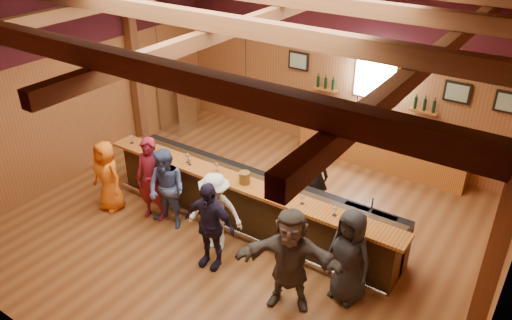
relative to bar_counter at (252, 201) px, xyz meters
The scene contains 27 objects.
room 2.69m from the bar_counter, 100.24° to the right, with size 9.04×9.00×4.52m.
bar_counter is the anchor object (origin of this frame).
back_bar_cabinet 3.76m from the bar_counter, 71.66° to the left, with size 4.00×0.52×0.95m.
window 4.17m from the bar_counter, 78.34° to the left, with size 0.95×0.09×0.95m.
framed_pictures 4.42m from the bar_counter, 66.46° to the left, with size 5.35×0.05×0.45m.
wine_shelves 3.97m from the bar_counter, 78.14° to the left, with size 3.00×0.18×0.30m.
pendant_lights 2.19m from the bar_counter, 96.37° to the right, with size 4.24×0.24×1.37m.
stainless_fridge 4.81m from the bar_counter, 149.24° to the left, with size 0.70×0.70×1.80m, color silver.
customer_orange 2.97m from the bar_counter, 156.61° to the right, with size 0.74×0.48×1.51m, color orange.
customer_redvest 2.00m from the bar_counter, 152.02° to the right, with size 0.64×0.42×1.75m, color maroon.
customer_denim 1.65m from the bar_counter, 143.64° to the right, with size 0.80×0.62×1.65m, color #4A5B94.
customer_white 1.02m from the bar_counter, 97.71° to the right, with size 0.99×0.57×1.54m, color white.
customer_navy 1.44m from the bar_counter, 86.92° to the right, with size 0.97×0.40×1.66m, color #201B37.
customer_brown 2.26m from the bar_counter, 40.74° to the right, with size 1.65×0.52×1.78m, color #514641.
customer_dark 2.54m from the bar_counter, 18.99° to the right, with size 0.81×0.53×1.66m, color black.
bartender 1.40m from the bar_counter, 58.32° to the left, with size 0.55×0.36×1.52m, color black.
ice_bucket 0.78m from the bar_counter, 80.89° to the right, with size 0.21×0.21×0.22m, color olive.
bottle_a 1.10m from the bar_counter, 16.97° to the right, with size 0.08×0.08×0.39m.
bottle_b 1.11m from the bar_counter, 11.53° to the right, with size 0.07×0.07×0.33m.
glass_a 2.94m from the bar_counter, behind, with size 0.09×0.09×0.19m.
glass_b 2.34m from the bar_counter, 169.61° to the right, with size 0.08×0.08×0.17m.
glass_c 1.54m from the bar_counter, 166.69° to the right, with size 0.09×0.09×0.19m.
glass_d 1.46m from the bar_counter, 163.42° to the right, with size 0.07×0.07×0.16m.
glass_e 0.99m from the bar_counter, 157.34° to the right, with size 0.08×0.08×0.18m.
glass_f 1.12m from the bar_counter, 20.79° to the right, with size 0.08×0.08×0.17m.
glass_g 1.48m from the bar_counter, 14.77° to the right, with size 0.08×0.08×0.18m.
glass_h 2.03m from the bar_counter, 10.10° to the right, with size 0.08×0.08×0.18m.
Camera 1 is at (4.59, -6.49, 5.87)m, focal length 35.00 mm.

